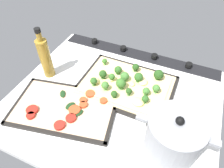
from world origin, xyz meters
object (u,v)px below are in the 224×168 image
at_px(baking_tray_back, 65,108).
at_px(cooking_pot, 174,136).
at_px(oil_bottle, 45,57).
at_px(broccoli_pizza, 127,83).
at_px(veggie_pizza_back, 65,108).
at_px(baking_tray_front, 126,86).

distance_m(baking_tray_back, cooking_pot, 0.39).
bearing_deg(oil_bottle, cooking_pot, 166.60).
xyz_separation_m(broccoli_pizza, oil_bottle, (0.33, 0.06, 0.07)).
distance_m(veggie_pizza_back, oil_bottle, 0.23).
distance_m(broccoli_pizza, oil_bottle, 0.34).
relative_size(broccoli_pizza, cooking_pot, 1.48).
relative_size(veggie_pizza_back, oil_bottle, 1.72).
bearing_deg(baking_tray_front, oil_bottle, 10.38).
height_order(baking_tray_front, oil_bottle, oil_bottle).
relative_size(baking_tray_front, cooking_pot, 1.59).
bearing_deg(baking_tray_back, broccoli_pizza, -130.81).
relative_size(baking_tray_back, veggie_pizza_back, 1.07).
distance_m(veggie_pizza_back, cooking_pot, 0.38).
height_order(broccoli_pizza, baking_tray_back, broccoli_pizza).
height_order(baking_tray_front, veggie_pizza_back, veggie_pizza_back).
bearing_deg(broccoli_pizza, baking_tray_back, 49.19).
distance_m(baking_tray_front, cooking_pot, 0.29).
xyz_separation_m(baking_tray_front, broccoli_pizza, (-0.00, -0.00, 0.02)).
xyz_separation_m(broccoli_pizza, baking_tray_back, (0.17, 0.19, -0.02)).
height_order(broccoli_pizza, oil_bottle, oil_bottle).
distance_m(broccoli_pizza, cooking_pot, 0.29).
bearing_deg(veggie_pizza_back, cooking_pot, -179.11).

